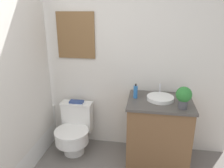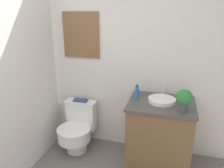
{
  "view_description": "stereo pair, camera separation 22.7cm",
  "coord_description": "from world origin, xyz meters",
  "px_view_note": "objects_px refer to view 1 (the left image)",
  "views": [
    {
      "loc": [
        0.71,
        -0.7,
        1.72
      ],
      "look_at": [
        0.35,
        1.42,
        0.99
      ],
      "focal_mm": 35.0,
      "sensor_mm": 36.0,
      "label": 1
    },
    {
      "loc": [
        0.93,
        -0.65,
        1.72
      ],
      "look_at": [
        0.35,
        1.42,
        0.99
      ],
      "focal_mm": 35.0,
      "sensor_mm": 36.0,
      "label": 2
    }
  ],
  "objects_px": {
    "potted_plant": "(184,96)",
    "book_on_tank": "(77,102)",
    "sink": "(160,98)",
    "toilet": "(74,130)",
    "soap_bottle": "(136,92)"
  },
  "relations": [
    {
      "from": "toilet",
      "to": "potted_plant",
      "type": "height_order",
      "value": "potted_plant"
    },
    {
      "from": "sink",
      "to": "book_on_tank",
      "type": "distance_m",
      "value": 1.05
    },
    {
      "from": "potted_plant",
      "to": "book_on_tank",
      "type": "distance_m",
      "value": 1.32
    },
    {
      "from": "potted_plant",
      "to": "book_on_tank",
      "type": "bearing_deg",
      "value": 164.28
    },
    {
      "from": "potted_plant",
      "to": "soap_bottle",
      "type": "bearing_deg",
      "value": 157.35
    },
    {
      "from": "sink",
      "to": "soap_bottle",
      "type": "distance_m",
      "value": 0.28
    },
    {
      "from": "soap_bottle",
      "to": "book_on_tank",
      "type": "relative_size",
      "value": 0.95
    },
    {
      "from": "toilet",
      "to": "soap_bottle",
      "type": "relative_size",
      "value": 3.67
    },
    {
      "from": "toilet",
      "to": "sink",
      "type": "relative_size",
      "value": 1.84
    },
    {
      "from": "toilet",
      "to": "book_on_tank",
      "type": "height_order",
      "value": "book_on_tank"
    },
    {
      "from": "book_on_tank",
      "to": "sink",
      "type": "bearing_deg",
      "value": -8.5
    },
    {
      "from": "sink",
      "to": "potted_plant",
      "type": "height_order",
      "value": "potted_plant"
    },
    {
      "from": "soap_bottle",
      "to": "book_on_tank",
      "type": "height_order",
      "value": "soap_bottle"
    },
    {
      "from": "toilet",
      "to": "sink",
      "type": "bearing_deg",
      "value": -0.7
    },
    {
      "from": "sink",
      "to": "soap_bottle",
      "type": "height_order",
      "value": "soap_bottle"
    }
  ]
}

